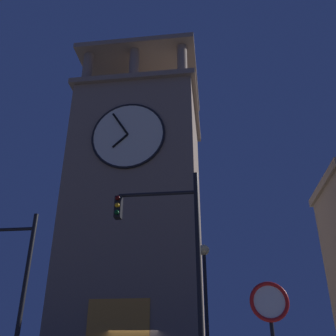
{
  "coord_description": "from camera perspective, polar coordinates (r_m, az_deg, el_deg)",
  "views": [
    {
      "loc": [
        -4.17,
        20.5,
        1.45
      ],
      "look_at": [
        -1.21,
        -3.72,
        13.43
      ],
      "focal_mm": 40.58,
      "sensor_mm": 36.0,
      "label": 1
    }
  ],
  "objects": [
    {
      "name": "street_lamp",
      "position": [
        15.7,
        5.64,
        -17.41
      ],
      "size": [
        0.44,
        0.44,
        5.5
      ],
      "color": "black",
      "rests_on": "ground_plane"
    },
    {
      "name": "clocktower",
      "position": [
        26.01,
        -4.41,
        -7.73
      ],
      "size": [
        8.67,
        9.09,
        24.3
      ],
      "color": "gray",
      "rests_on": "ground_plane"
    },
    {
      "name": "no_horn_sign",
      "position": [
        8.28,
        15.15,
        -20.31
      ],
      "size": [
        0.78,
        0.14,
        2.78
      ],
      "color": "black",
      "rests_on": "ground_plane"
    },
    {
      "name": "traffic_signal_far",
      "position": [
        11.97,
        0.86,
        -12.1
      ],
      "size": [
        2.78,
        0.41,
        6.91
      ],
      "color": "black",
      "rests_on": "ground_plane"
    }
  ]
}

